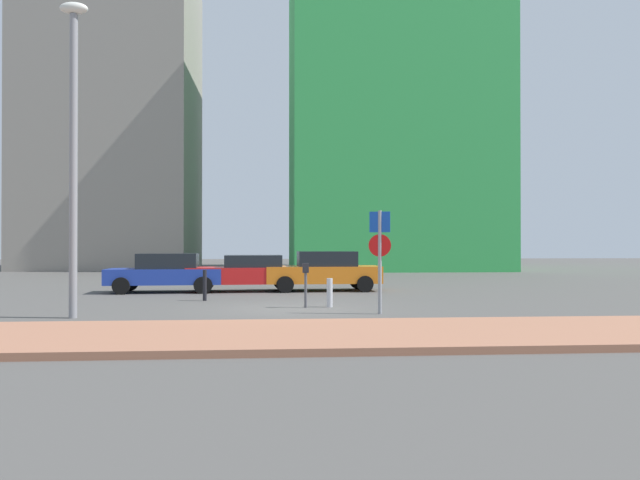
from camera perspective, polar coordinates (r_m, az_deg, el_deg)
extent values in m
plane|color=#4C4947|center=(17.43, -2.99, -6.54)|extent=(120.00, 120.00, 0.00)
cube|color=#9E664C|center=(11.94, -2.29, -9.02)|extent=(40.00, 3.96, 0.14)
cube|color=#1E389E|center=(24.01, -14.53, -3.36)|extent=(4.43, 1.92, 0.60)
cube|color=black|center=(23.97, -14.25, -1.95)|extent=(2.32, 1.68, 0.59)
cylinder|color=black|center=(23.42, -18.40, -4.16)|extent=(0.65, 0.25, 0.64)
cylinder|color=black|center=(25.10, -17.64, -3.91)|extent=(0.65, 0.25, 0.64)
cylinder|color=black|center=(23.03, -11.14, -4.24)|extent=(0.65, 0.25, 0.64)
cylinder|color=black|center=(24.74, -10.86, -3.98)|extent=(0.65, 0.25, 0.64)
cube|color=red|center=(23.82, -7.21, -3.35)|extent=(4.57, 1.94, 0.64)
cube|color=black|center=(23.81, -6.40, -2.01)|extent=(2.31, 1.67, 0.47)
cylinder|color=black|center=(23.04, -10.98, -4.24)|extent=(0.65, 0.26, 0.64)
cylinder|color=black|center=(24.71, -10.77, -3.98)|extent=(0.65, 0.26, 0.64)
cylinder|color=black|center=(23.08, -3.39, -4.24)|extent=(0.65, 0.26, 0.64)
cylinder|color=black|center=(24.74, -3.70, -3.98)|extent=(0.65, 0.26, 0.64)
cube|color=orange|center=(24.03, 0.29, -3.29)|extent=(4.58, 1.92, 0.67)
cube|color=black|center=(24.02, 0.63, -1.79)|extent=(2.34, 1.73, 0.59)
cylinder|color=black|center=(23.03, -3.30, -4.25)|extent=(0.64, 0.23, 0.64)
cylinder|color=black|center=(24.85, -3.48, -3.97)|extent=(0.64, 0.23, 0.64)
cylinder|color=black|center=(23.36, 4.30, -4.19)|extent=(0.64, 0.23, 0.64)
cylinder|color=black|center=(25.16, 3.58, -3.93)|extent=(0.64, 0.23, 0.64)
cylinder|color=gray|center=(16.05, 5.71, -2.12)|extent=(0.10, 0.10, 2.76)
cube|color=#1447B7|center=(16.05, 5.71, 1.72)|extent=(0.54, 0.18, 0.55)
cylinder|color=red|center=(16.04, 5.71, -0.52)|extent=(0.59, 0.18, 0.60)
cylinder|color=#4C4C51|center=(17.60, -1.37, -4.80)|extent=(0.08, 0.08, 1.03)
cube|color=black|center=(17.56, -1.37, -2.68)|extent=(0.18, 0.14, 0.28)
cylinder|color=gray|center=(16.44, -22.41, 6.54)|extent=(0.20, 0.20, 7.68)
ellipsoid|color=silver|center=(17.38, -22.37, 19.71)|extent=(0.70, 0.36, 0.30)
cylinder|color=#B7B7BC|center=(17.77, 0.92, -5.04)|extent=(0.17, 0.17, 0.85)
cylinder|color=black|center=(20.12, -10.91, -4.26)|extent=(0.13, 0.13, 1.02)
cube|color=green|center=(47.56, 6.61, 11.74)|extent=(15.14, 13.58, 23.76)
cube|color=gray|center=(49.96, -18.95, 10.77)|extent=(12.16, 10.80, 23.08)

